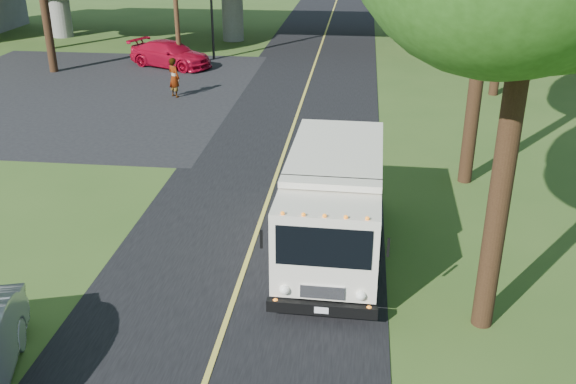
% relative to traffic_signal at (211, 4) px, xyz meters
% --- Properties ---
extents(ground, '(120.00, 120.00, 0.00)m').
position_rel_traffic_signal_xyz_m(ground, '(6.00, -26.00, -3.20)').
color(ground, '#33511C').
rests_on(ground, ground).
extents(road, '(7.00, 90.00, 0.02)m').
position_rel_traffic_signal_xyz_m(road, '(6.00, -16.00, -3.19)').
color(road, black).
rests_on(road, ground).
extents(parking_lot, '(16.00, 18.00, 0.01)m').
position_rel_traffic_signal_xyz_m(parking_lot, '(-5.00, -8.00, -3.19)').
color(parking_lot, black).
rests_on(parking_lot, ground).
extents(lane_line, '(0.12, 90.00, 0.01)m').
position_rel_traffic_signal_xyz_m(lane_line, '(6.00, -16.00, -3.17)').
color(lane_line, gold).
rests_on(lane_line, road).
extents(traffic_signal, '(0.18, 0.22, 5.20)m').
position_rel_traffic_signal_xyz_m(traffic_signal, '(0.00, 0.00, 0.00)').
color(traffic_signal, black).
rests_on(traffic_signal, ground).
extents(step_van, '(2.49, 6.44, 2.68)m').
position_rel_traffic_signal_xyz_m(step_van, '(8.13, -22.29, -1.74)').
color(step_van, silver).
rests_on(step_van, ground).
extents(red_sedan, '(5.28, 3.75, 1.42)m').
position_rel_traffic_signal_xyz_m(red_sedan, '(-1.97, -2.11, -2.49)').
color(red_sedan, '#AF0A26').
rests_on(red_sedan, ground).
extents(pedestrian, '(0.81, 0.77, 1.86)m').
position_rel_traffic_signal_xyz_m(pedestrian, '(-0.03, -8.17, -2.27)').
color(pedestrian, gray).
rests_on(pedestrian, ground).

